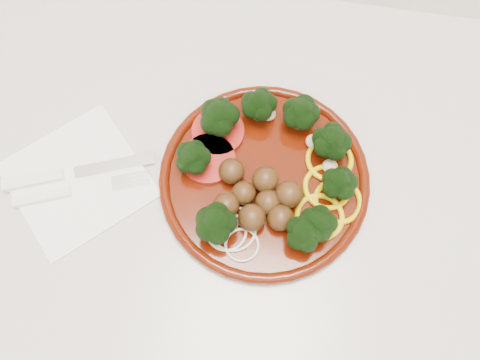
% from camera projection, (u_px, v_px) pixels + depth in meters
% --- Properties ---
extents(counter, '(2.40, 0.60, 0.90)m').
position_uv_depth(counter, '(288.00, 261.00, 1.11)').
color(counter, beige).
rests_on(counter, ground).
extents(plate, '(0.27, 0.27, 0.06)m').
position_uv_depth(plate, '(268.00, 176.00, 0.68)').
color(plate, '#3F0E03').
rests_on(plate, counter).
extents(napkin, '(0.23, 0.23, 0.00)m').
position_uv_depth(napkin, '(78.00, 180.00, 0.70)').
color(napkin, white).
rests_on(napkin, counter).
extents(knife, '(0.19, 0.09, 0.01)m').
position_uv_depth(knife, '(59.00, 175.00, 0.69)').
color(knife, silver).
rests_on(knife, napkin).
extents(fork, '(0.17, 0.08, 0.01)m').
position_uv_depth(fork, '(58.00, 194.00, 0.68)').
color(fork, white).
rests_on(fork, napkin).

